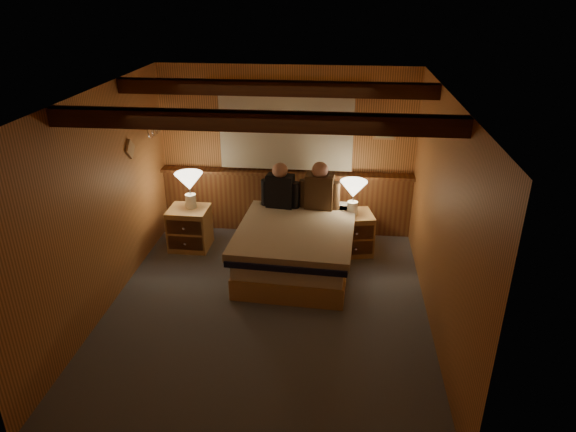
# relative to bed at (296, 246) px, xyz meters

# --- Properties ---
(floor) EXTENTS (4.20, 4.20, 0.00)m
(floor) POSITION_rel_bed_xyz_m (-0.25, -0.92, -0.32)
(floor) COLOR #4E525D
(floor) RESTS_ON ground
(ceiling) EXTENTS (4.20, 4.20, 0.00)m
(ceiling) POSITION_rel_bed_xyz_m (-0.25, -0.92, 2.08)
(ceiling) COLOR tan
(ceiling) RESTS_ON wall_back
(wall_back) EXTENTS (3.60, 0.00, 3.60)m
(wall_back) POSITION_rel_bed_xyz_m (-0.25, 1.18, 0.88)
(wall_back) COLOR #D4884C
(wall_back) RESTS_ON floor
(wall_left) EXTENTS (0.00, 4.20, 4.20)m
(wall_left) POSITION_rel_bed_xyz_m (-2.05, -0.92, 0.88)
(wall_left) COLOR #D4884C
(wall_left) RESTS_ON floor
(wall_right) EXTENTS (0.00, 4.20, 4.20)m
(wall_right) POSITION_rel_bed_xyz_m (1.55, -0.92, 0.88)
(wall_right) COLOR #D4884C
(wall_right) RESTS_ON floor
(wall_front) EXTENTS (3.60, 0.00, 3.60)m
(wall_front) POSITION_rel_bed_xyz_m (-0.25, -3.02, 0.88)
(wall_front) COLOR #D4884C
(wall_front) RESTS_ON floor
(wainscot) EXTENTS (3.60, 0.23, 0.94)m
(wainscot) POSITION_rel_bed_xyz_m (-0.25, 1.12, 0.16)
(wainscot) COLOR brown
(wainscot) RESTS_ON wall_back
(curtain_window) EXTENTS (2.18, 0.09, 1.11)m
(curtain_window) POSITION_rel_bed_xyz_m (-0.25, 1.11, 1.20)
(curtain_window) COLOR #412210
(curtain_window) RESTS_ON wall_back
(ceiling_beams) EXTENTS (3.60, 1.65, 0.16)m
(ceiling_beams) POSITION_rel_bed_xyz_m (-0.25, -0.77, 1.99)
(ceiling_beams) COLOR #412210
(ceiling_beams) RESTS_ON ceiling
(coat_rail) EXTENTS (0.05, 0.55, 0.24)m
(coat_rail) POSITION_rel_bed_xyz_m (-1.97, 0.66, 1.35)
(coat_rail) COLOR silver
(coat_rail) RESTS_ON wall_left
(framed_print) EXTENTS (0.30, 0.04, 0.25)m
(framed_print) POSITION_rel_bed_xyz_m (1.10, 1.16, 1.23)
(framed_print) COLOR tan
(framed_print) RESTS_ON wall_back
(bed) EXTENTS (1.51, 1.89, 0.62)m
(bed) POSITION_rel_bed_xyz_m (0.00, 0.00, 0.00)
(bed) COLOR tan
(bed) RESTS_ON floor
(nightstand_left) EXTENTS (0.54, 0.49, 0.59)m
(nightstand_left) POSITION_rel_bed_xyz_m (-1.52, 0.44, -0.03)
(nightstand_left) COLOR tan
(nightstand_left) RESTS_ON floor
(nightstand_right) EXTENTS (0.60, 0.56, 0.57)m
(nightstand_right) POSITION_rel_bed_xyz_m (0.71, 0.53, -0.04)
(nightstand_right) COLOR tan
(nightstand_right) RESTS_ON floor
(lamp_left) EXTENTS (0.38, 0.38, 0.49)m
(lamp_left) POSITION_rel_bed_xyz_m (-1.49, 0.49, 0.61)
(lamp_left) COLOR white
(lamp_left) RESTS_ON nightstand_left
(lamp_right) EXTENTS (0.36, 0.36, 0.47)m
(lamp_right) POSITION_rel_bed_xyz_m (0.70, 0.53, 0.58)
(lamp_right) COLOR white
(lamp_right) RESTS_ON nightstand_right
(person_left) EXTENTS (0.52, 0.25, 0.64)m
(person_left) POSITION_rel_bed_xyz_m (-0.27, 0.58, 0.55)
(person_left) COLOR black
(person_left) RESTS_ON bed
(person_right) EXTENTS (0.55, 0.26, 0.67)m
(person_right) POSITION_rel_bed_xyz_m (0.25, 0.59, 0.56)
(person_right) COLOR #452E1B
(person_right) RESTS_ON bed
(duffel_bag) EXTENTS (0.49, 0.33, 0.32)m
(duffel_bag) POSITION_rel_bed_xyz_m (-1.63, 0.52, -0.18)
(duffel_bag) COLOR black
(duffel_bag) RESTS_ON floor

